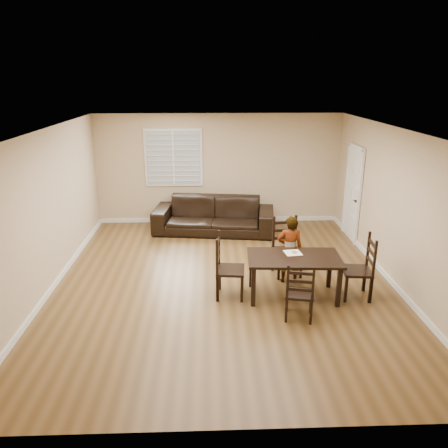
{
  "coord_description": "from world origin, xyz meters",
  "views": [
    {
      "loc": [
        -0.27,
        -7.14,
        3.52
      ],
      "look_at": [
        0.01,
        0.3,
        1.0
      ],
      "focal_mm": 35.0,
      "sensor_mm": 36.0,
      "label": 1
    }
  ],
  "objects": [
    {
      "name": "room",
      "position": [
        0.04,
        0.18,
        1.81
      ],
      "size": [
        6.04,
        7.04,
        2.72
      ],
      "color": "tan",
      "rests_on": "ground"
    },
    {
      "name": "child",
      "position": [
        1.16,
        -0.03,
        0.62
      ],
      "size": [
        0.47,
        0.33,
        1.24
      ],
      "primitive_type": "imported",
      "rotation": [
        0.0,
        0.0,
        3.07
      ],
      "color": "gray",
      "rests_on": "ground"
    },
    {
      "name": "sofa",
      "position": [
        -0.14,
        2.7,
        0.41
      ],
      "size": [
        2.92,
        1.44,
        0.82
      ],
      "primitive_type": "imported",
      "rotation": [
        0.0,
        0.0,
        -0.13
      ],
      "color": "black",
      "rests_on": "ground"
    },
    {
      "name": "dining_table",
      "position": [
        1.14,
        -0.58,
        0.62
      ],
      "size": [
        1.56,
        0.93,
        0.71
      ],
      "rotation": [
        0.0,
        0.0,
        -0.05
      ],
      "color": "black",
      "rests_on": "ground"
    },
    {
      "name": "chair_right",
      "position": [
        2.31,
        -0.64,
        0.49
      ],
      "size": [
        0.5,
        0.53,
        1.09
      ],
      "rotation": [
        0.0,
        0.0,
        -1.67
      ],
      "color": "black",
      "rests_on": "ground"
    },
    {
      "name": "chair_near",
      "position": [
        1.16,
        0.41,
        0.49
      ],
      "size": [
        0.54,
        0.52,
        1.08
      ],
      "rotation": [
        0.0,
        0.0,
        0.13
      ],
      "color": "black",
      "rests_on": "ground"
    },
    {
      "name": "ground",
      "position": [
        0.0,
        0.0,
        0.0
      ],
      "size": [
        7.0,
        7.0,
        0.0
      ],
      "primitive_type": "plane",
      "color": "brown",
      "rests_on": "ground"
    },
    {
      "name": "donut",
      "position": [
        1.16,
        -0.41,
        0.74
      ],
      "size": [
        0.1,
        0.1,
        0.03
      ],
      "color": "#D0884A",
      "rests_on": "napkin"
    },
    {
      "name": "napkin",
      "position": [
        1.14,
        -0.41,
        0.72
      ],
      "size": [
        0.3,
        0.3,
        0.0
      ],
      "primitive_type": "cube",
      "rotation": [
        0.0,
        0.0,
        0.15
      ],
      "color": "silver",
      "rests_on": "dining_table"
    },
    {
      "name": "chair_left",
      "position": [
        -0.04,
        -0.51,
        0.5
      ],
      "size": [
        0.51,
        0.53,
        1.09
      ],
      "rotation": [
        0.0,
        0.0,
        1.47
      ],
      "color": "black",
      "rests_on": "ground"
    },
    {
      "name": "chair_far",
      "position": [
        1.08,
        -1.38,
        0.42
      ],
      "size": [
        0.49,
        0.47,
        0.94
      ],
      "rotation": [
        0.0,
        0.0,
        2.93
      ],
      "color": "black",
      "rests_on": "ground"
    }
  ]
}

